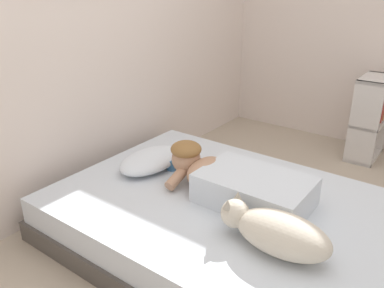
{
  "coord_description": "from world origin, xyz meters",
  "views": [
    {
      "loc": [
        -1.78,
        -0.74,
        1.53
      ],
      "look_at": [
        0.08,
        0.63,
        0.55
      ],
      "focal_mm": 36.62,
      "sensor_mm": 36.0,
      "label": 1
    }
  ],
  "objects_px": {
    "pillow": "(151,160)",
    "bookshelf": "(370,117)",
    "dog": "(276,231)",
    "coffee_cup": "(173,164)",
    "person_lying": "(234,181)",
    "bed": "(222,220)",
    "cell_phone": "(242,182)"
  },
  "relations": [
    {
      "from": "cell_phone",
      "to": "coffee_cup",
      "type": "bearing_deg",
      "value": 102.52
    },
    {
      "from": "pillow",
      "to": "bookshelf",
      "type": "relative_size",
      "value": 0.69
    },
    {
      "from": "pillow",
      "to": "cell_phone",
      "type": "relative_size",
      "value": 3.71
    },
    {
      "from": "cell_phone",
      "to": "pillow",
      "type": "bearing_deg",
      "value": 105.98
    },
    {
      "from": "cell_phone",
      "to": "dog",
      "type": "bearing_deg",
      "value": -136.86
    },
    {
      "from": "person_lying",
      "to": "dog",
      "type": "xyz_separation_m",
      "value": [
        -0.32,
        -0.43,
        -0.0
      ]
    },
    {
      "from": "person_lying",
      "to": "bed",
      "type": "bearing_deg",
      "value": 154.62
    },
    {
      "from": "dog",
      "to": "bookshelf",
      "type": "distance_m",
      "value": 2.1
    },
    {
      "from": "dog",
      "to": "coffee_cup",
      "type": "relative_size",
      "value": 4.6
    },
    {
      "from": "coffee_cup",
      "to": "bookshelf",
      "type": "distance_m",
      "value": 1.92
    },
    {
      "from": "coffee_cup",
      "to": "bed",
      "type": "bearing_deg",
      "value": -105.29
    },
    {
      "from": "person_lying",
      "to": "coffee_cup",
      "type": "distance_m",
      "value": 0.54
    },
    {
      "from": "bed",
      "to": "coffee_cup",
      "type": "bearing_deg",
      "value": 74.71
    },
    {
      "from": "pillow",
      "to": "cell_phone",
      "type": "xyz_separation_m",
      "value": [
        0.18,
        -0.63,
        -0.05
      ]
    },
    {
      "from": "person_lying",
      "to": "cell_phone",
      "type": "xyz_separation_m",
      "value": [
        0.18,
        0.04,
        -0.1
      ]
    },
    {
      "from": "coffee_cup",
      "to": "bookshelf",
      "type": "height_order",
      "value": "bookshelf"
    },
    {
      "from": "person_lying",
      "to": "coffee_cup",
      "type": "xyz_separation_m",
      "value": [
        0.07,
        0.53,
        -0.07
      ]
    },
    {
      "from": "pillow",
      "to": "person_lying",
      "type": "height_order",
      "value": "person_lying"
    },
    {
      "from": "dog",
      "to": "person_lying",
      "type": "bearing_deg",
      "value": 53.24
    },
    {
      "from": "bed",
      "to": "pillow",
      "type": "xyz_separation_m",
      "value": [
        0.06,
        0.64,
        0.21
      ]
    },
    {
      "from": "pillow",
      "to": "bed",
      "type": "bearing_deg",
      "value": -95.76
    },
    {
      "from": "pillow",
      "to": "coffee_cup",
      "type": "xyz_separation_m",
      "value": [
        0.07,
        -0.14,
        -0.02
      ]
    },
    {
      "from": "bookshelf",
      "to": "person_lying",
      "type": "bearing_deg",
      "value": 168.9
    },
    {
      "from": "bed",
      "to": "cell_phone",
      "type": "distance_m",
      "value": 0.29
    },
    {
      "from": "coffee_cup",
      "to": "cell_phone",
      "type": "xyz_separation_m",
      "value": [
        0.11,
        -0.49,
        -0.03
      ]
    },
    {
      "from": "person_lying",
      "to": "dog",
      "type": "height_order",
      "value": "person_lying"
    },
    {
      "from": "pillow",
      "to": "bookshelf",
      "type": "distance_m",
      "value": 2.05
    },
    {
      "from": "bed",
      "to": "person_lying",
      "type": "distance_m",
      "value": 0.27
    },
    {
      "from": "person_lying",
      "to": "bookshelf",
      "type": "bearing_deg",
      "value": -11.1
    },
    {
      "from": "bed",
      "to": "pillow",
      "type": "relative_size",
      "value": 3.94
    },
    {
      "from": "person_lying",
      "to": "dog",
      "type": "distance_m",
      "value": 0.53
    },
    {
      "from": "dog",
      "to": "coffee_cup",
      "type": "height_order",
      "value": "dog"
    }
  ]
}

